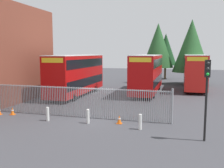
% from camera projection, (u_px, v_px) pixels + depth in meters
% --- Properties ---
extents(ground_plane, '(100.00, 100.00, 0.00)m').
position_uv_depth(ground_plane, '(122.00, 99.00, 25.62)').
color(ground_plane, '#3D3D42').
extents(palisade_fence, '(13.60, 0.14, 2.35)m').
position_uv_depth(palisade_fence, '(77.00, 101.00, 18.23)').
color(palisade_fence, gray).
rests_on(palisade_fence, ground).
extents(double_decker_bus_near_gate, '(2.54, 10.81, 4.42)m').
position_uv_depth(double_decker_bus_near_gate, '(77.00, 73.00, 27.68)').
color(double_decker_bus_near_gate, '#B70C0C').
rests_on(double_decker_bus_near_gate, ground).
extents(double_decker_bus_behind_fence_left, '(2.54, 10.81, 4.42)m').
position_uv_depth(double_decker_bus_behind_fence_left, '(147.00, 72.00, 29.22)').
color(double_decker_bus_behind_fence_left, '#B70C0C').
rests_on(double_decker_bus_behind_fence_left, ground).
extents(double_decker_bus_behind_fence_right, '(2.54, 10.81, 4.42)m').
position_uv_depth(double_decker_bus_behind_fence_right, '(194.00, 70.00, 32.28)').
color(double_decker_bus_behind_fence_right, red).
rests_on(double_decker_bus_behind_fence_right, ground).
extents(bollard_near_left, '(0.20, 0.20, 0.95)m').
position_uv_depth(bollard_near_left, '(48.00, 114.00, 17.26)').
color(bollard_near_left, silver).
rests_on(bollard_near_left, ground).
extents(bollard_center_front, '(0.20, 0.20, 0.95)m').
position_uv_depth(bollard_center_front, '(88.00, 116.00, 16.63)').
color(bollard_center_front, silver).
rests_on(bollard_center_front, ground).
extents(bollard_near_right, '(0.20, 0.20, 0.95)m').
position_uv_depth(bollard_near_right, '(140.00, 122.00, 15.30)').
color(bollard_near_right, silver).
rests_on(bollard_near_right, ground).
extents(traffic_cone_by_gate, '(0.34, 0.34, 0.59)m').
position_uv_depth(traffic_cone_by_gate, '(12.00, 111.00, 18.98)').
color(traffic_cone_by_gate, orange).
rests_on(traffic_cone_by_gate, ground).
extents(traffic_cone_mid_forecourt, '(0.34, 0.34, 0.59)m').
position_uv_depth(traffic_cone_mid_forecourt, '(119.00, 119.00, 16.56)').
color(traffic_cone_mid_forecourt, orange).
rests_on(traffic_cone_mid_forecourt, ground).
extents(traffic_light_kerbside, '(0.28, 0.33, 4.30)m').
position_uv_depth(traffic_light_kerbside, '(207.00, 85.00, 12.99)').
color(traffic_light_kerbside, black).
rests_on(traffic_light_kerbside, ground).
extents(tree_tall_back, '(5.37, 5.37, 9.52)m').
position_uv_depth(tree_tall_back, '(191.00, 46.00, 36.74)').
color(tree_tall_back, '#4C3823').
rests_on(tree_tall_back, ground).
extents(tree_short_side, '(4.69, 4.69, 9.14)m').
position_uv_depth(tree_short_side, '(158.00, 45.00, 38.18)').
color(tree_short_side, '#4C3823').
rests_on(tree_short_side, ground).
extents(tree_mid_row, '(3.93, 3.93, 8.10)m').
position_uv_depth(tree_mid_row, '(166.00, 49.00, 44.93)').
color(tree_mid_row, '#4C3823').
rests_on(tree_mid_row, ground).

